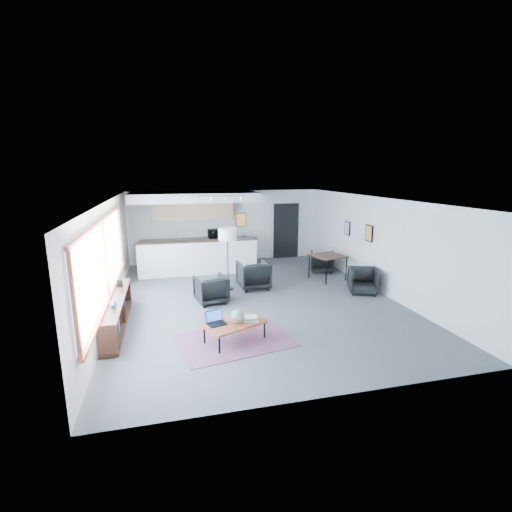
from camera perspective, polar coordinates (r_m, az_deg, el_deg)
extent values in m
cube|color=#49494C|center=(9.83, -0.19, -6.63)|extent=(7.00, 9.00, 0.01)
cube|color=white|center=(9.29, -0.20, 8.72)|extent=(7.00, 9.00, 0.01)
cube|color=silver|center=(13.83, -4.63, 4.62)|extent=(7.00, 0.01, 2.60)
cube|color=silver|center=(5.38, 11.37, -8.97)|extent=(7.00, 0.01, 2.60)
cube|color=silver|center=(9.31, -21.64, -0.31)|extent=(0.01, 9.00, 2.60)
cube|color=silver|center=(10.84, 18.13, 1.72)|extent=(0.01, 9.00, 2.60)
cube|color=#8CBFFF|center=(8.40, -22.29, -0.33)|extent=(0.02, 5.80, 1.55)
cube|color=brown|center=(8.60, -21.64, -5.52)|extent=(0.10, 5.95, 0.06)
cube|color=brown|center=(8.26, -22.63, 5.08)|extent=(0.06, 5.95, 0.06)
cube|color=brown|center=(5.64, -26.15, -6.88)|extent=(0.06, 0.06, 1.60)
cube|color=brown|center=(8.39, -22.16, -0.33)|extent=(0.06, 0.06, 1.60)
cube|color=brown|center=(11.22, -20.16, 2.97)|extent=(0.06, 0.06, 1.60)
cube|color=#321A11|center=(8.51, -20.74, -6.20)|extent=(0.35, 3.00, 0.05)
cube|color=#321A11|center=(8.70, -20.44, -9.75)|extent=(0.35, 3.00, 0.05)
cube|color=#321A11|center=(7.27, -21.85, -12.03)|extent=(0.33, 0.04, 0.55)
cube|color=#321A11|center=(8.60, -20.59, -8.03)|extent=(0.33, 0.04, 0.55)
cube|color=#321A11|center=(9.97, -19.68, -5.11)|extent=(0.33, 0.04, 0.55)
cube|color=#3359A5|center=(7.47, -21.60, -12.64)|extent=(0.18, 0.04, 0.20)
cube|color=silver|center=(7.62, -21.44, -12.03)|extent=(0.18, 0.04, 0.22)
cube|color=maroon|center=(7.77, -21.29, -11.44)|extent=(0.18, 0.04, 0.24)
cube|color=#321A11|center=(7.93, -21.13, -11.08)|extent=(0.18, 0.04, 0.20)
cube|color=#3359A5|center=(8.08, -20.99, -10.53)|extent=(0.18, 0.04, 0.22)
cube|color=silver|center=(8.24, -20.86, -10.01)|extent=(0.18, 0.04, 0.24)
cube|color=maroon|center=(8.40, -20.71, -9.69)|extent=(0.18, 0.04, 0.20)
cube|color=#321A11|center=(8.55, -20.59, -9.20)|extent=(0.18, 0.04, 0.22)
cube|color=#3359A5|center=(8.71, -20.47, -8.72)|extent=(0.18, 0.03, 0.24)
cube|color=silver|center=(8.87, -20.35, -8.45)|extent=(0.18, 0.03, 0.20)
cube|color=maroon|center=(9.03, -20.24, -8.00)|extent=(0.18, 0.03, 0.22)
cube|color=#321A11|center=(9.18, -20.13, -7.57)|extent=(0.18, 0.04, 0.24)
cube|color=black|center=(9.23, -20.25, -3.94)|extent=(0.14, 0.02, 0.18)
sphere|color=#264C99|center=(7.91, -21.14, -6.94)|extent=(0.14, 0.14, 0.14)
cube|color=white|center=(12.06, -8.80, -0.35)|extent=(3.80, 0.25, 1.10)
cube|color=#321A11|center=(11.95, -8.89, 2.27)|extent=(3.85, 0.32, 0.04)
cube|color=white|center=(13.49, -9.35, 0.61)|extent=(3.80, 0.60, 0.90)
cube|color=#2D2D2D|center=(13.40, -9.42, 2.53)|extent=(3.82, 0.62, 0.04)
cube|color=tan|center=(13.41, -9.64, 7.02)|extent=(2.80, 0.35, 0.70)
cube|color=white|center=(12.67, -9.48, 8.96)|extent=(4.20, 1.80, 0.30)
cube|color=black|center=(12.05, -2.33, 5.59)|extent=(0.35, 0.03, 0.45)
cube|color=orange|center=(12.04, -2.32, 5.58)|extent=(0.30, 0.01, 0.40)
cube|color=black|center=(14.33, 4.57, 3.90)|extent=(1.00, 0.12, 2.10)
cube|color=white|center=(14.19, 2.56, 3.84)|extent=(0.06, 0.10, 2.10)
cube|color=white|center=(14.51, 6.52, 3.97)|extent=(0.06, 0.10, 2.10)
cube|color=white|center=(14.21, 4.64, 8.17)|extent=(1.10, 0.10, 0.06)
cube|color=silver|center=(11.34, -5.86, 9.19)|extent=(1.60, 0.04, 0.04)
cylinder|color=silver|center=(11.27, -9.16, 8.66)|extent=(0.07, 0.07, 0.09)
cylinder|color=silver|center=(11.32, -6.86, 8.75)|extent=(0.07, 0.07, 0.09)
cylinder|color=silver|center=(11.38, -4.59, 8.82)|extent=(0.07, 0.07, 0.09)
cylinder|color=silver|center=(11.47, -2.34, 8.88)|extent=(0.07, 0.07, 0.09)
cube|color=black|center=(11.11, 16.98, 3.37)|extent=(0.03, 0.38, 0.48)
cube|color=orange|center=(11.11, 16.92, 3.37)|extent=(0.00, 0.32, 0.42)
cube|color=black|center=(12.24, 13.88, 4.15)|extent=(0.03, 0.34, 0.44)
cube|color=#859FC5|center=(12.23, 13.82, 4.15)|extent=(0.00, 0.28, 0.38)
cube|color=#5E3249|center=(7.55, -3.24, -12.85)|extent=(2.42, 1.86, 0.01)
cube|color=brown|center=(7.40, -3.28, -10.40)|extent=(1.31, 1.05, 0.04)
cube|color=black|center=(7.01, -5.66, -13.53)|extent=(0.04, 0.04, 0.34)
cube|color=black|center=(7.42, -7.94, -12.02)|extent=(0.04, 0.04, 0.34)
cube|color=black|center=(7.58, 1.31, -11.36)|extent=(0.04, 0.04, 0.34)
cube|color=black|center=(7.96, -1.17, -10.11)|extent=(0.04, 0.04, 0.34)
cube|color=black|center=(7.21, -2.03, -11.27)|extent=(1.02, 0.48, 0.03)
cube|color=black|center=(7.62, -4.45, -9.95)|extent=(1.02, 0.48, 0.03)
cube|color=black|center=(7.35, -6.05, -10.35)|extent=(0.41, 0.35, 0.02)
cube|color=black|center=(7.41, -6.51, -9.13)|extent=(0.35, 0.17, 0.23)
cube|color=blue|center=(7.40, -6.49, -9.14)|extent=(0.31, 0.14, 0.20)
sphere|color=gray|center=(7.33, -2.89, -9.29)|extent=(0.27, 0.27, 0.27)
cube|color=silver|center=(7.50, -0.76, -9.73)|extent=(0.33, 0.29, 0.03)
cube|color=#3359A5|center=(7.49, -0.76, -9.50)|extent=(0.30, 0.26, 0.03)
cube|color=silver|center=(7.46, -0.83, -9.36)|extent=(0.28, 0.24, 0.03)
cube|color=#E5590C|center=(7.16, -2.34, -11.02)|extent=(0.12, 0.12, 0.01)
imported|color=black|center=(9.52, -6.93, -4.92)|extent=(0.87, 0.84, 0.77)
imported|color=black|center=(10.58, -0.38, -2.72)|extent=(0.89, 0.84, 0.87)
cylinder|color=black|center=(10.64, -4.27, -5.01)|extent=(0.33, 0.33, 0.03)
cylinder|color=black|center=(10.43, -4.34, -1.08)|extent=(0.03, 0.03, 1.48)
cylinder|color=#F3ECC8|center=(10.27, -4.42, 3.38)|extent=(0.54, 0.54, 0.33)
cube|color=#321A11|center=(11.60, 11.02, 0.01)|extent=(1.13, 1.13, 0.04)
cylinder|color=black|center=(11.14, 10.78, -2.54)|extent=(0.05, 0.05, 0.72)
cylinder|color=black|center=(11.72, 8.17, -1.66)|extent=(0.05, 0.05, 0.72)
cylinder|color=black|center=(11.67, 13.72, -1.97)|extent=(0.05, 0.05, 0.72)
cylinder|color=black|center=(12.24, 11.09, -1.16)|extent=(0.05, 0.05, 0.72)
imported|color=black|center=(10.61, 16.11, -3.79)|extent=(0.80, 0.78, 0.66)
imported|color=black|center=(12.57, 10.12, -0.93)|extent=(0.79, 0.77, 0.64)
imported|color=black|center=(13.45, -6.14, 3.60)|extent=(0.58, 0.33, 0.39)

